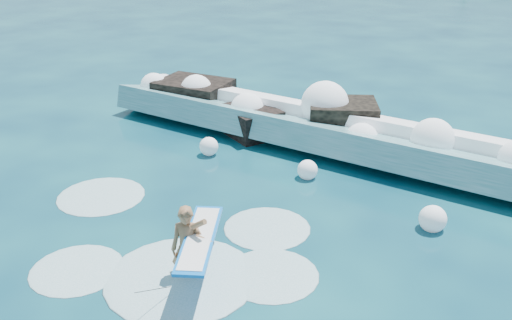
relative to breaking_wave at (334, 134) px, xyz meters
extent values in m
plane|color=#082B41|center=(-1.48, -6.39, -0.48)|extent=(200.00, 200.00, 0.00)
cube|color=teal|center=(0.00, -0.16, -0.08)|extent=(15.87, 2.42, 1.32)
cube|color=silver|center=(0.00, 0.64, 0.32)|extent=(15.87, 1.12, 0.62)
cube|color=black|center=(-5.82, 0.42, -0.01)|extent=(2.72, 2.17, 1.36)
cube|color=black|center=(-2.82, -0.38, -0.11)|extent=(2.32, 2.12, 1.04)
cube|color=black|center=(-0.12, 0.82, 0.03)|extent=(2.65, 2.49, 1.46)
imported|color=#896040|center=(0.55, -7.66, 0.13)|extent=(0.79, 0.68, 1.83)
cube|color=blue|center=(0.83, -7.61, 0.44)|extent=(1.72, 2.47, 0.06)
cube|color=white|center=(0.83, -7.61, 0.46)|extent=(1.53, 2.24, 0.06)
cylinder|color=black|center=(0.73, -8.86, -0.03)|extent=(0.01, 0.91, 0.43)
sphere|color=white|center=(-7.25, -0.11, 0.36)|extent=(0.99, 0.99, 0.99)
sphere|color=white|center=(-5.47, 0.14, 0.42)|extent=(1.14, 1.14, 1.14)
sphere|color=white|center=(-3.09, -0.18, 0.25)|extent=(1.13, 1.13, 1.13)
sphere|color=white|center=(-0.68, 0.66, 0.62)|extent=(1.52, 1.52, 1.52)
sphere|color=white|center=(1.02, -0.30, 0.13)|extent=(0.98, 0.98, 0.98)
sphere|color=white|center=(2.96, 0.11, 0.40)|extent=(1.22, 1.22, 1.22)
sphere|color=white|center=(-2.89, -2.53, -0.21)|extent=(0.57, 0.57, 0.57)
sphere|color=white|center=(0.35, -2.33, -0.25)|extent=(0.56, 0.56, 0.56)
sphere|color=white|center=(4.07, -3.18, -0.22)|extent=(0.64, 0.64, 0.64)
ellipsoid|color=silver|center=(0.48, -7.84, -0.48)|extent=(3.08, 3.08, 0.15)
ellipsoid|color=silver|center=(-1.48, -8.79, -0.48)|extent=(1.92, 1.92, 0.10)
ellipsoid|color=silver|center=(1.94, -6.76, -0.48)|extent=(1.95, 1.95, 0.10)
ellipsoid|color=silver|center=(-3.55, -6.22, -0.48)|extent=(2.24, 2.24, 0.11)
ellipsoid|color=silver|center=(0.88, -5.24, -0.48)|extent=(2.02, 2.02, 0.10)
camera|label=1|loc=(6.94, -14.94, 6.24)|focal=40.00mm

